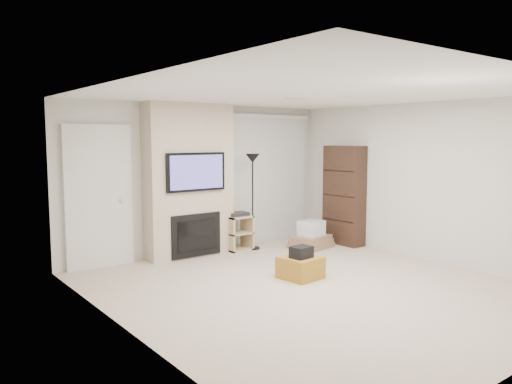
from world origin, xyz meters
TOP-DOWN VIEW (x-y plane):
  - floor at (0.00, 0.00)m, footprint 5.00×5.50m
  - ceiling at (0.00, 0.00)m, footprint 5.00×5.50m
  - wall_back at (0.00, 2.75)m, footprint 5.00×0.00m
  - wall_left at (-2.50, 0.00)m, footprint 0.00×5.50m
  - wall_right at (2.50, 0.00)m, footprint 0.00×5.50m
  - hvac_vent at (0.40, 0.80)m, footprint 0.35×0.18m
  - ottoman at (0.18, 0.42)m, footprint 0.55×0.55m
  - black_bag at (0.16, 0.38)m, footprint 0.30×0.25m
  - fireplace_wall at (-0.35, 2.54)m, footprint 1.50×0.47m
  - entry_door at (-1.80, 2.71)m, footprint 1.02×0.11m
  - vertical_blinds at (1.40, 2.70)m, footprint 1.98×0.10m
  - floor_lamp at (0.76, 2.30)m, footprint 0.25×0.25m
  - av_stand at (0.52, 2.40)m, footprint 0.45×0.38m
  - box_stack at (1.65, 1.74)m, footprint 0.81×0.68m
  - bookshelf at (2.34, 1.61)m, footprint 0.30×0.80m

SIDE VIEW (x-z plane):
  - floor at x=0.00m, z-range 0.00..0.00m
  - ottoman at x=0.18m, z-range 0.00..0.30m
  - box_stack at x=1.65m, z-range -0.06..0.43m
  - av_stand at x=0.52m, z-range 0.02..0.68m
  - black_bag at x=0.16m, z-range 0.30..0.46m
  - bookshelf at x=2.34m, z-range 0.00..1.80m
  - entry_door at x=-1.80m, z-range -0.02..2.12m
  - fireplace_wall at x=-0.35m, z-range -0.01..2.49m
  - wall_back at x=0.00m, z-range 0.00..2.50m
  - wall_left at x=-2.50m, z-range 0.00..2.50m
  - wall_right at x=2.50m, z-range 0.00..2.50m
  - vertical_blinds at x=1.40m, z-range 0.09..2.46m
  - floor_lamp at x=0.76m, z-range 0.48..2.15m
  - hvac_vent at x=0.40m, z-range 2.49..2.50m
  - ceiling at x=0.00m, z-range 2.50..2.50m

